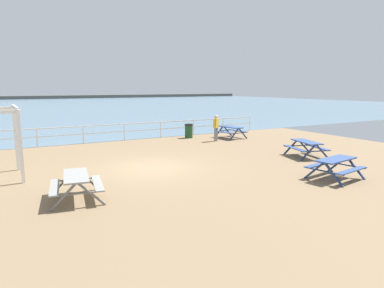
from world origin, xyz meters
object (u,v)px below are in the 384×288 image
picnic_table_near_right (76,181)px  picnic_table_mid_centre (231,129)px  picnic_table_far_left (306,145)px  visitor (216,126)px  picnic_table_near_left (336,164)px  litter_bin (189,131)px

picnic_table_near_right → picnic_table_mid_centre: same height
picnic_table_near_right → picnic_table_far_left: 11.10m
picnic_table_far_left → picnic_table_near_right: bearing=111.1°
visitor → picnic_table_near_right: bearing=-80.0°
picnic_table_near_left → picnic_table_near_right: size_ratio=1.01×
picnic_table_near_left → picnic_table_far_left: (2.18, 3.39, 0.00)m
picnic_table_near_left → visitor: size_ratio=1.21×
picnic_table_near_left → picnic_table_mid_centre: bearing=67.2°
picnic_table_near_left → picnic_table_far_left: bearing=48.2°
picnic_table_mid_centre → visitor: bearing=105.5°
picnic_table_mid_centre → litter_bin: (-2.43, 1.44, -0.10)m
picnic_table_near_right → picnic_table_mid_centre: size_ratio=1.03×
picnic_table_far_left → visitor: size_ratio=1.28×
picnic_table_mid_centre → litter_bin: litter_bin is taller
picnic_table_near_left → picnic_table_mid_centre: same height
litter_bin → visitor: bearing=-67.1°
visitor → picnic_table_mid_centre: bearing=84.1°
picnic_table_near_left → litter_bin: 11.63m
litter_bin → picnic_table_near_left: bearing=-90.4°
picnic_table_near_left → picnic_table_far_left: size_ratio=0.94×
visitor → litter_bin: 2.26m
picnic_table_near_left → picnic_table_near_right: same height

